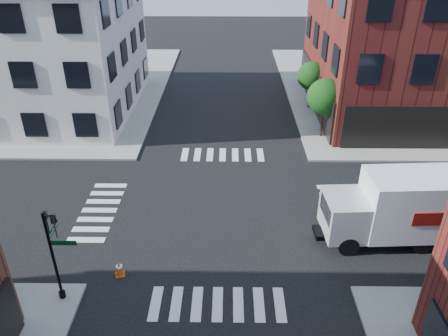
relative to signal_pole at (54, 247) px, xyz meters
name	(u,v)px	position (x,y,z in m)	size (l,w,h in m)	color
ground	(221,211)	(6.72, 6.68, -2.86)	(120.00, 120.00, 0.00)	black
sidewalk_ne	(437,90)	(27.72, 27.68, -2.78)	(30.00, 30.00, 0.15)	gray
sidewalk_nw	(15,88)	(-14.28, 27.68, -2.78)	(30.00, 30.00, 0.15)	gray
tree_near	(326,99)	(14.28, 16.65, 0.30)	(2.69, 2.69, 4.49)	black
tree_far	(312,77)	(14.28, 22.65, 0.02)	(2.43, 2.43, 4.07)	black
signal_pole	(54,247)	(0.00, 0.00, 0.00)	(1.29, 1.24, 4.60)	black
box_truck	(409,207)	(16.27, 4.33, -0.89)	(8.49, 2.97, 3.79)	white
traffic_cone	(119,269)	(2.09, 1.42, -2.48)	(0.53, 0.53, 0.79)	#E24A0A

